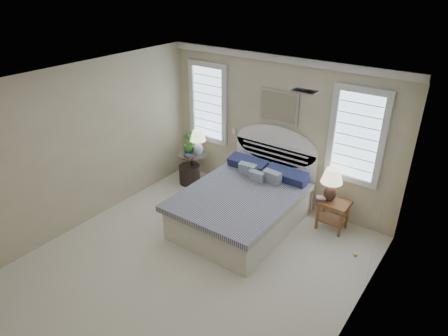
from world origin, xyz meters
TOP-DOWN VIEW (x-y plane):
  - floor at (0.00, 0.00)m, footprint 4.50×5.00m
  - ceiling at (0.00, 0.00)m, footprint 4.50×5.00m
  - wall_back at (0.00, 2.50)m, footprint 4.50×0.02m
  - wall_left at (-2.25, 0.00)m, footprint 0.02×5.00m
  - wall_right at (2.25, 0.00)m, footprint 0.02×5.00m
  - crown_molding at (0.00, 2.46)m, footprint 4.50×0.08m
  - hvac_vent at (1.20, 0.80)m, footprint 0.30×0.20m
  - switch_plate at (-0.95, 2.48)m, footprint 0.08×0.01m
  - window_left at (-1.55, 2.48)m, footprint 0.90×0.06m
  - window_right at (1.40, 2.48)m, footprint 0.90×0.06m
  - painting at (0.00, 2.46)m, footprint 0.74×0.04m
  - closet_door at (2.23, 1.20)m, footprint 0.02×1.80m
  - bed at (0.00, 1.46)m, footprint 1.72×2.28m
  - side_table_left at (-1.65, 2.05)m, footprint 0.56×0.56m
  - nightstand_right at (1.30, 2.15)m, footprint 0.50×0.40m
  - floor_pot at (-1.68, 1.98)m, footprint 0.49×0.49m
  - lamp_left at (-1.56, 2.12)m, footprint 0.32×0.32m
  - lamp_right at (1.21, 2.15)m, footprint 0.37×0.37m
  - potted_plant at (-1.75, 2.07)m, footprint 0.26×0.26m
  - books_left at (-1.61, 1.90)m, footprint 0.18×0.13m
  - books_right at (1.11, 2.05)m, footprint 0.20×0.18m

SIDE VIEW (x-z plane):
  - floor at x=0.00m, z-range -0.01..0.01m
  - floor_pot at x=-1.68m, z-range 0.00..0.39m
  - bed at x=0.00m, z-range -0.35..1.12m
  - nightstand_right at x=1.30m, z-range 0.12..0.65m
  - side_table_left at x=-1.65m, z-range 0.07..0.70m
  - books_right at x=1.11m, z-range 0.53..0.60m
  - books_left at x=-1.61m, z-range 0.63..0.68m
  - potted_plant at x=-1.75m, z-range 0.63..1.06m
  - lamp_right at x=1.21m, z-range 0.59..1.17m
  - lamp_left at x=-1.56m, z-range 0.69..1.19m
  - switch_plate at x=-0.95m, z-range 1.09..1.21m
  - closet_door at x=2.23m, z-range 0.00..2.40m
  - wall_back at x=0.00m, z-range 0.00..2.70m
  - wall_left at x=-2.25m, z-range 0.00..2.70m
  - wall_right at x=2.25m, z-range 0.00..2.70m
  - window_left at x=-1.55m, z-range 0.80..2.40m
  - window_right at x=1.40m, z-range 0.80..2.40m
  - painting at x=0.00m, z-range 1.53..2.11m
  - crown_molding at x=0.00m, z-range 2.58..2.70m
  - hvac_vent at x=1.20m, z-range 2.67..2.69m
  - ceiling at x=0.00m, z-range 2.70..2.71m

